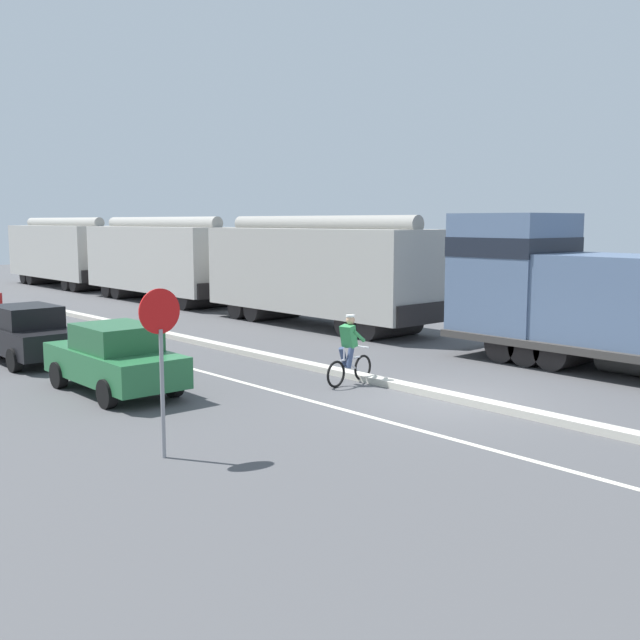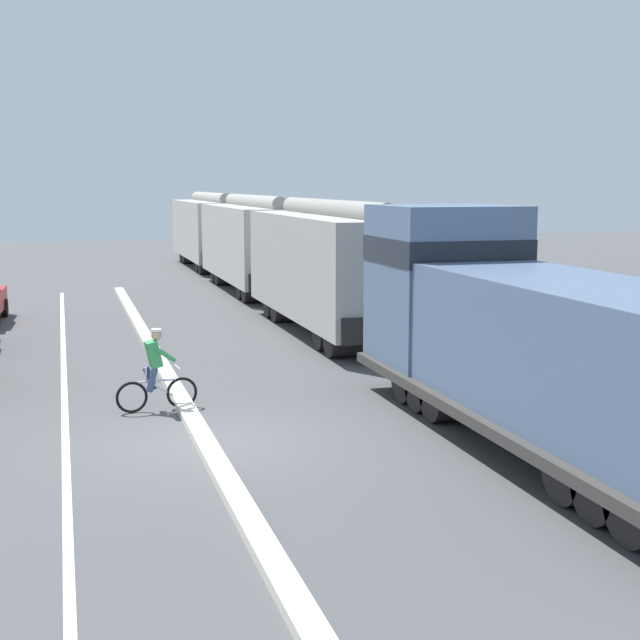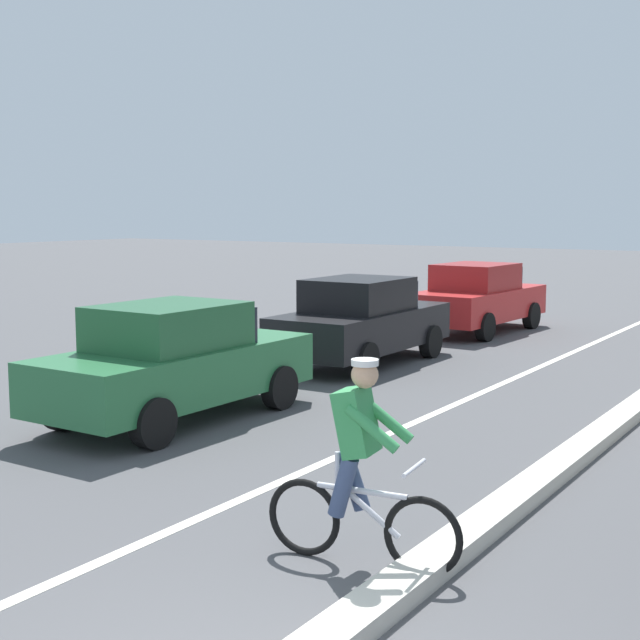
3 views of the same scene
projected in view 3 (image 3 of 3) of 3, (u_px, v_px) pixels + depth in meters
name	position (u px, v px, depth m)	size (l,w,h in m)	color
median_curb	(560.00, 465.00, 9.86)	(0.36, 36.00, 0.16)	beige
lane_stripe	(372.00, 441.00, 11.16)	(0.14, 36.00, 0.01)	silver
parked_car_green	(175.00, 362.00, 12.23)	(1.88, 4.22, 1.62)	#286B3D
parked_car_black	(361.00, 321.00, 16.67)	(1.87, 4.22, 1.62)	black
parked_car_red	(478.00, 298.00, 20.98)	(1.99, 4.28, 1.62)	red
cyclist	(360.00, 468.00, 7.20)	(1.70, 0.51, 1.71)	black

